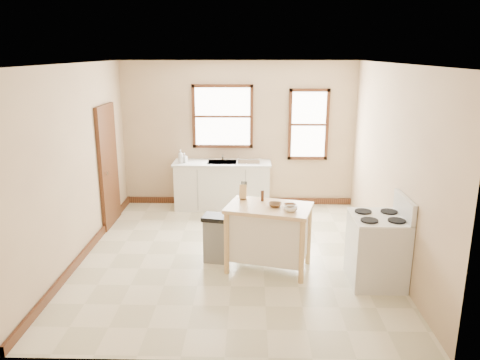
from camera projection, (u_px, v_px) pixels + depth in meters
The scene contains 23 objects.
floor at pixel (234, 255), 7.04m from camera, with size 5.00×5.00×0.00m, color beige.
ceiling at pixel (233, 63), 6.29m from camera, with size 5.00×5.00×0.00m, color white.
wall_back at pixel (238, 134), 9.07m from camera, with size 4.50×0.04×2.80m, color #CFB288.
wall_left at pixel (77, 164), 6.72m from camera, with size 0.04×5.00×2.80m, color #CFB288.
wall_right at pixel (392, 165), 6.61m from camera, with size 0.04×5.00×2.80m, color #CFB288.
window_main at pixel (223, 117), 8.97m from camera, with size 1.17×0.06×1.22m, color #35180E, non-canonical shape.
window_side at pixel (308, 125), 8.97m from camera, with size 0.77×0.06×1.37m, color #35180E, non-canonical shape.
door_left at pixel (108, 166), 8.06m from camera, with size 0.06×0.90×2.10m, color #35180E.
baseboard_back at pixel (238, 201), 9.40m from camera, with size 4.50×0.04×0.12m, color #35180E.
baseboard_left at pixel (87, 250), 7.07m from camera, with size 0.04×5.00×0.12m, color #35180E.
sink_counter at pixel (222, 185), 9.04m from camera, with size 1.86×0.62×0.92m, color silver, non-canonical shape.
faucet at pixel (223, 154), 9.06m from camera, with size 0.03×0.03×0.22m, color silver.
soap_bottle_a at pixel (181, 156), 8.82m from camera, with size 0.10×0.10×0.25m, color #B2B2B2.
soap_bottle_b at pixel (185, 158), 8.86m from camera, with size 0.08×0.08×0.18m, color #B2B2B2.
dish_rack at pixel (249, 160), 8.84m from camera, with size 0.43×0.32×0.11m, color silver, non-canonical shape.
kitchen_island at pixel (269, 238), 6.49m from camera, with size 1.13×0.72×0.92m, color tan, non-canonical shape.
knife_block at pixel (243, 192), 6.65m from camera, with size 0.10×0.10×0.20m, color #DFAD75, non-canonical shape.
pepper_grinder at pixel (262, 196), 6.56m from camera, with size 0.04×0.04×0.15m, color #472513.
bowl_a at pixel (275, 205), 6.34m from camera, with size 0.19×0.19×0.05m, color brown.
bowl_b at pixel (290, 206), 6.31m from camera, with size 0.17×0.17×0.04m, color brown.
bowl_c at pixel (291, 209), 6.16m from camera, with size 0.18×0.18×0.06m, color white.
trash_bin at pixel (216, 238), 6.76m from camera, with size 0.36×0.30×0.70m, color slate, non-canonical shape.
gas_stove at pixel (377, 240), 6.07m from camera, with size 0.74×0.75×1.19m, color silver, non-canonical shape.
Camera 1 is at (0.25, -6.48, 2.96)m, focal length 35.00 mm.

